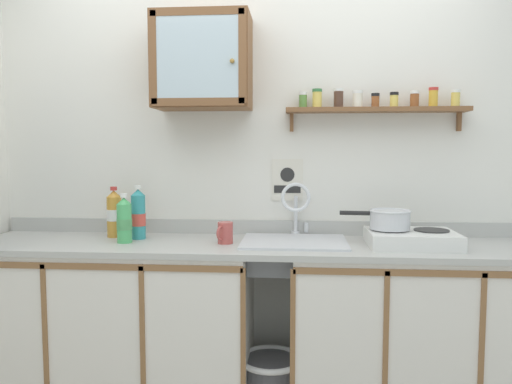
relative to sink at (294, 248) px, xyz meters
name	(u,v)px	position (x,y,z in m)	size (l,w,h in m)	color
back_wall	(259,176)	(-0.20, 0.27, 0.36)	(3.57, 0.07, 2.52)	silver
lower_cabinet_run	(116,330)	(-0.95, -0.04, -0.45)	(1.46, 0.57, 0.91)	black
lower_cabinet_run_right	(417,339)	(0.63, -0.04, -0.45)	(1.29, 0.57, 0.91)	black
countertop	(255,246)	(-0.20, -0.04, 0.02)	(2.93, 0.60, 0.03)	#B2B2AD
backsplash	(259,227)	(-0.20, 0.23, 0.07)	(2.93, 0.02, 0.08)	#B2B2AD
sink	(294,248)	(0.00, 0.00, 0.00)	(0.54, 0.47, 0.44)	silver
hot_plate_stove	(411,238)	(0.58, -0.06, 0.07)	(0.43, 0.34, 0.08)	silver
saucepan	(389,219)	(0.47, -0.03, 0.16)	(0.35, 0.21, 0.10)	silver
bottle_juice_amber_0	(114,214)	(-0.99, 0.08, 0.16)	(0.08, 0.08, 0.28)	gold
bottle_soda_green_1	(124,221)	(-0.87, -0.08, 0.14)	(0.08, 0.08, 0.25)	#4CB266
bottle_detergent_teal_2	(138,215)	(-0.83, 0.03, 0.16)	(0.08, 0.08, 0.29)	teal
mug	(225,233)	(-0.35, -0.07, 0.09)	(0.08, 0.12, 0.11)	#B24C47
wall_cabinet	(203,62)	(-0.49, 0.10, 0.97)	(0.51, 0.31, 0.50)	brown
spice_shelf	(375,106)	(0.42, 0.17, 0.74)	(0.96, 0.14, 0.23)	brown
warning_sign	(287,180)	(-0.04, 0.24, 0.34)	(0.18, 0.01, 0.23)	silver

